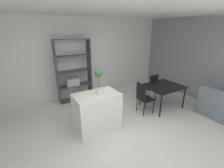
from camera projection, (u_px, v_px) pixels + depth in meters
The scene contains 10 objects.
ground_plane at pixel (121, 134), 3.76m from camera, with size 9.84×9.84×0.00m, color silver.
ceiling_slab at pixel (124, 4), 2.80m from camera, with size 7.15×5.66×0.06m.
back_partition at pixel (78, 59), 5.54m from camera, with size 7.15×0.06×2.82m, color white.
right_partition_gray at pixel (211, 62), 5.00m from camera, with size 0.06×5.66×2.82m, color gray.
kitchen_island at pixel (97, 111), 3.86m from camera, with size 1.09×0.68×0.94m, color white.
potted_plant_on_island at pixel (99, 79), 3.60m from camera, with size 0.19×0.19×0.62m.
open_bookshelf at pixel (73, 74), 5.31m from camera, with size 1.17×0.38×2.12m.
dining_table at pixel (163, 88), 4.86m from camera, with size 1.17×0.99×0.73m.
dining_chair_island_side at pixel (143, 96), 4.52m from camera, with size 0.45×0.47×0.95m.
dining_chair_far at pixel (151, 85), 5.31m from camera, with size 0.50×0.48×0.98m.
Camera 1 is at (-1.80, -2.57, 2.42)m, focal length 24.60 mm.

